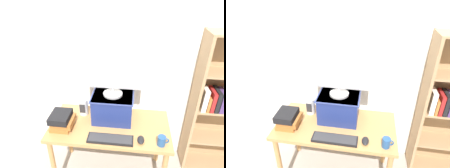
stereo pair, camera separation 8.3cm
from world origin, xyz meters
The scene contains 9 objects.
back_wall centered at (0.00, 0.47, 1.30)m, with size 7.00×0.08×2.60m.
desk centered at (0.00, 0.00, 0.62)m, with size 1.19×0.60×0.72m.
riser_box centered at (0.02, 0.12, 0.86)m, with size 0.41×0.35×0.28m.
computer_monitor centered at (0.02, 0.12, 1.19)m, with size 0.59×0.19×0.36m.
keyboard centered at (0.03, -0.21, 0.73)m, with size 0.42×0.12×0.02m.
computer_mouse centered at (0.31, -0.19, 0.73)m, with size 0.06×0.10×0.04m.
book_stack centered at (-0.46, -0.09, 0.80)m, with size 0.21×0.22×0.16m.
coffee_mug centered at (0.49, -0.21, 0.76)m, with size 0.10×0.07×0.09m.
desk_speaker centered at (-0.30, 0.15, 0.81)m, with size 0.10×0.10×0.18m.
Camera 1 is at (0.21, -1.55, 2.03)m, focal length 32.00 mm.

